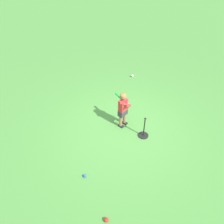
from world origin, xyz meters
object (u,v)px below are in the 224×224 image
Objects in this scene: child_batter at (123,107)px; play_ball_far_left at (106,220)px; batting_tee at (143,133)px; play_ball_far_right at (132,76)px; play_ball_midfield at (85,176)px.

play_ball_far_left is at bearing 177.70° from child_batter.
play_ball_far_left is 2.51m from batting_tee.
play_ball_far_right is 3.17m from batting_tee.
play_ball_far_right is at bearing -11.24° from play_ball_midfield.
play_ball_far_right is (4.61, -0.92, 0.01)m from play_ball_midfield.
play_ball_midfield is 1.98m from batting_tee.
play_ball_far_right is 0.16× the size of batting_tee.
child_batter is at bearing 176.08° from play_ball_far_right.
batting_tee is (-0.39, -0.60, -0.55)m from child_batter.
child_batter is at bearing -21.42° from play_ball_midfield.
play_ball_far_right is (2.76, -0.19, -0.60)m from child_batter.
play_ball_far_right is at bearing -3.10° from play_ball_far_left.
play_ball_midfield is at bearing 33.17° from play_ball_far_left.
child_batter reaches higher than play_ball_midfield.
play_ball_far_left is (-2.80, 0.11, -0.60)m from child_batter.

